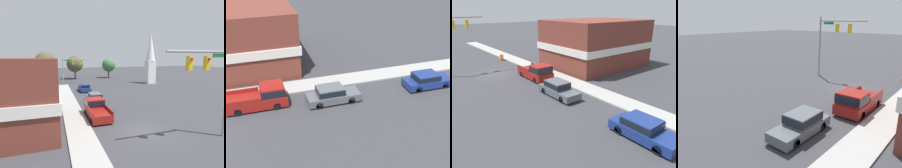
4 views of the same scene
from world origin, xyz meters
The scene contains 11 objects.
ground_plane centered at (0.00, 0.00, 0.00)m, with size 200.00×200.00×0.00m, color #38383D.
sidewalk_curb centered at (-5.70, 0.00, 0.07)m, with size 2.40×60.00×0.14m.
near_signal_assembly centered at (4.21, -3.03, 5.52)m, with size 6.27×0.49×7.72m.
far_signal_assembly centered at (-3.33, 32.18, 4.86)m, with size 6.76×0.49×6.75m.
car_lead centered at (-2.03, 11.38, 0.79)m, with size 1.79×4.72×1.52m.
car_second_ahead centered at (-1.97, 20.97, 0.75)m, with size 1.92×4.67×1.44m.
pickup_truck_parked centered at (-3.23, 5.46, 0.94)m, with size 2.15×5.21×1.92m.
church_steeple centered at (16.11, 26.26, 6.65)m, with size 2.40×2.40×12.71m.
backdrop_tree_left_far centered at (-9.84, 42.24, 5.26)m, with size 6.19×6.19×8.36m.
backdrop_tree_left_mid centered at (-1.35, 41.36, 4.67)m, with size 4.99×4.99×7.18m.
backdrop_tree_center centered at (9.50, 41.07, 4.19)m, with size 4.37×4.37×6.39m.
Camera 1 is at (-7.71, -13.56, 6.83)m, focal length 28.00 mm.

